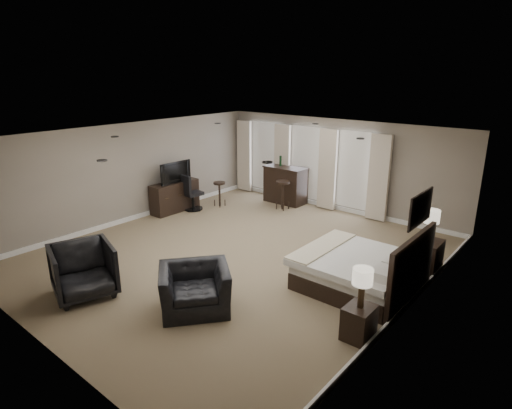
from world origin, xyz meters
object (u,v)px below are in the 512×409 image
Objects in this scene: lamp_near at (362,288)px; dresser at (175,196)px; tv at (174,180)px; bar_stool_right at (283,195)px; bed at (353,254)px; nightstand_far at (426,256)px; lamp_far at (430,226)px; armchair_near at (194,282)px; bar_stool_left at (220,194)px; desk_chair at (193,192)px; nightstand_near at (359,322)px; bar_counter at (286,185)px; armchair_far at (83,268)px.

lamp_near reaches higher than dresser.
tv is at bearing 0.00° from dresser.
lamp_near is at bearing -43.22° from bar_stool_right.
lamp_near is (0.89, -1.45, 0.21)m from bed.
nightstand_far is 6.95m from dresser.
lamp_far is at bearing 0.00° from nightstand_far.
armchair_near reaches higher than bar_stool_right.
lamp_near is at bearing -18.02° from dresser.
tv is 1.44m from bar_stool_left.
lamp_far is at bearing -170.13° from desk_chair.
lamp_far is (0.00, 2.90, 0.72)m from nightstand_near.
tv is at bearing 161.98° from lamp_near.
bed reaches higher than nightstand_far.
armchair_near is at bearing 145.74° from desk_chair.
bar_stool_left is at bearing -149.72° from bar_stool_right.
bar_stool_right reaches higher than nightstand_far.
dresser reaches higher than bar_stool_right.
lamp_near is 0.43× the size of dresser.
nightstand_far is at bearing 6.41° from armchair_near.
tv is (0.00, 0.00, 0.49)m from dresser.
lamp_near is 2.90m from lamp_far.
bar_stool_left is at bearing 59.64° from dresser.
tv is 1.23× the size of bar_stool_right.
bar_counter is (-4.08, 3.50, -0.07)m from bed.
lamp_far is at bearing 90.00° from lamp_near.
desk_chair is at bearing 43.72° from armchair_far.
bar_stool_right is (0.35, -0.61, -0.14)m from bar_counter.
lamp_far reaches higher than armchair_near.
tv is 3.35m from bar_counter.
dresser is 3.33m from bar_counter.
bed is 2.95m from armchair_near.
lamp_far reaches higher than bed.
dresser is 3.11m from bar_stool_right.
nightstand_near is at bearing -43.22° from bar_stool_right.
lamp_far is at bearing 5.36° from dresser.
bed is at bearing -37.79° from bar_stool_right.
lamp_far reaches higher than dresser.
desk_chair is at bearing 158.17° from nightstand_near.
bed reaches higher than tv.
tv is 3.15m from bar_stool_right.
lamp_far reaches higher than nightstand_near.
armchair_near is 5.77m from bar_stool_left.
armchair_near is at bearing -49.71° from bar_stool_left.
armchair_near is (4.40, -3.26, 0.08)m from dresser.
tv reaches higher than dresser.
lamp_far is 0.56× the size of armchair_near.
desk_chair is at bearing -125.02° from bar_counter.
armchair_far is 1.24× the size of bar_stool_right.
desk_chair reaches higher than dresser.
armchair_near is 0.89× the size of bar_counter.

